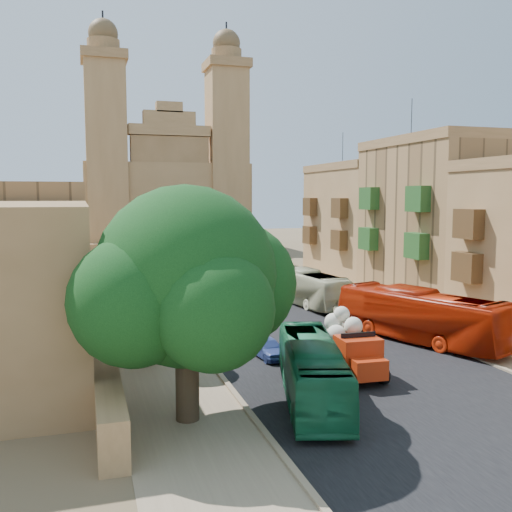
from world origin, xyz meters
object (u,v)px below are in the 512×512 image
street_tree_d (114,248)px  car_blue_a (267,347)px  car_white_a (238,297)px  street_tree_b (132,278)px  ficus_tree (188,283)px  pedestrian_c (410,314)px  street_tree_a (150,294)px  car_cream (342,307)px  car_blue_b (189,262)px  pedestrian_a (482,344)px  olive_pickup (361,302)px  bus_red_east (421,316)px  car_dkblue (171,279)px  bus_green_north (312,371)px  street_tree_c (121,261)px  car_white_b (229,270)px  church (165,192)px  red_truck (348,345)px

street_tree_d → car_blue_a: bearing=-80.4°
car_white_a → street_tree_b: bearing=-169.5°
ficus_tree → pedestrian_c: (17.28, 11.84, -4.68)m
pedestrian_c → street_tree_d: bearing=-131.4°
street_tree_a → street_tree_b: size_ratio=1.28×
car_cream → car_blue_b: car_blue_b is taller
pedestrian_a → olive_pickup: bearing=-82.7°
bus_red_east → pedestrian_c: size_ratio=7.29×
car_cream → car_dkblue: 21.05m
pedestrian_a → ficus_tree: bearing=15.2°
street_tree_d → car_blue_a: 37.21m
bus_green_north → car_white_a: 22.11m
street_tree_b → street_tree_c: (-0.00, 12.00, -0.08)m
car_white_b → car_dkblue: bearing=9.7°
car_blue_b → pedestrian_a: bearing=-59.9°
bus_green_north → pedestrian_c: bearing=59.3°
street_tree_a → bus_red_east: 16.26m
pedestrian_a → car_dkblue: bearing=-66.2°
pedestrian_a → pedestrian_c: 7.80m
church → street_tree_d: bearing=-108.1°
street_tree_a → street_tree_c: size_ratio=1.32×
olive_pickup → pedestrian_c: (1.51, -4.16, -0.18)m
street_tree_b → pedestrian_a: 23.77m
car_cream → car_white_b: size_ratio=1.05×
street_tree_b → car_cream: size_ratio=0.97×
car_white_b → pedestrian_c: size_ratio=2.71×
street_tree_a → pedestrian_a: bearing=-12.7°
ficus_tree → car_white_b: ficus_tree is taller
car_blue_b → street_tree_d: bearing=-136.3°
olive_pickup → car_dkblue: 22.09m
olive_pickup → car_blue_b: (-7.16, 32.14, -0.29)m
car_dkblue → pedestrian_a: pedestrian_a is taller
bus_green_north → car_dkblue: size_ratio=2.42×
olive_pickup → car_blue_a: olive_pickup is taller
bus_red_east → car_cream: bearing=-103.3°
car_white_a → pedestrian_c: pedestrian_c is taller
ficus_tree → bus_red_east: 17.85m
car_dkblue → car_blue_b: size_ratio=0.95×
bus_red_east → pedestrian_c: bus_red_east is taller
red_truck → car_cream: red_truck is taller
ficus_tree → car_white_b: (11.35, 38.66, -4.74)m
church → car_blue_a: 67.93m
church → bus_green_north: church is taller
church → pedestrian_c: (7.86, -62.77, -8.73)m
car_dkblue → car_white_b: car_white_b is taller
street_tree_c → pedestrian_c: size_ratio=2.68×
car_white_b → car_blue_b: car_white_b is taller
street_tree_a → bus_red_east: bearing=-0.4°
street_tree_b → ficus_tree: bearing=-88.3°
street_tree_c → street_tree_d: (0.00, 12.00, 0.14)m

